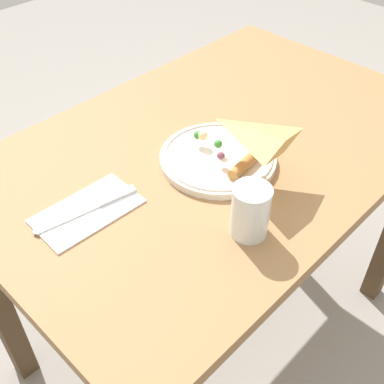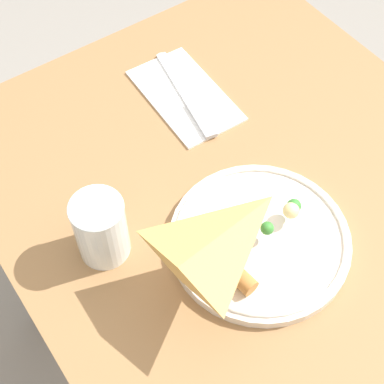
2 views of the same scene
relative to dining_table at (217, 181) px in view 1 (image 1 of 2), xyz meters
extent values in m
plane|color=gray|center=(0.00, 0.00, -0.64)|extent=(6.00, 6.00, 0.00)
cube|color=olive|center=(0.00, 0.00, 0.11)|extent=(1.11, 0.72, 0.03)
cube|color=#4C3823|center=(-0.51, -0.31, -0.28)|extent=(0.06, 0.06, 0.73)
cylinder|color=silver|center=(0.06, 0.05, 0.13)|extent=(0.25, 0.25, 0.02)
torus|color=silver|center=(0.06, 0.05, 0.14)|extent=(0.24, 0.24, 0.01)
pyramid|color=#DBA351|center=(0.06, 0.04, 0.15)|extent=(0.13, 0.17, 0.02)
cylinder|color=#B77A3D|center=(0.05, 0.12, 0.15)|extent=(0.10, 0.04, 0.02)
sphere|color=#388433|center=(0.05, 0.04, 0.16)|extent=(0.02, 0.02, 0.02)
sphere|color=#EFDB93|center=(0.06, 0.00, 0.16)|extent=(0.02, 0.02, 0.02)
sphere|color=#7A4256|center=(0.08, 0.07, 0.16)|extent=(0.02, 0.02, 0.02)
sphere|color=#388433|center=(0.06, -0.01, 0.16)|extent=(0.02, 0.02, 0.02)
cylinder|color=white|center=(0.17, 0.23, 0.17)|extent=(0.07, 0.07, 0.10)
cylinder|color=white|center=(0.17, 0.23, 0.17)|extent=(0.06, 0.06, 0.09)
torus|color=white|center=(0.17, 0.23, 0.22)|extent=(0.07, 0.07, 0.00)
cube|color=white|center=(0.35, -0.03, 0.12)|extent=(0.21, 0.12, 0.00)
cube|color=#B2B2B7|center=(0.29, -0.01, 0.13)|extent=(0.08, 0.03, 0.01)
cube|color=silver|center=(0.39, -0.03, 0.13)|extent=(0.13, 0.04, 0.00)
ellipsoid|color=silver|center=(0.45, -0.04, 0.13)|extent=(0.02, 0.02, 0.00)
camera|label=1|loc=(0.68, 0.58, 0.77)|focal=45.00mm
camera|label=2|loc=(-0.22, 0.36, 0.83)|focal=55.00mm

